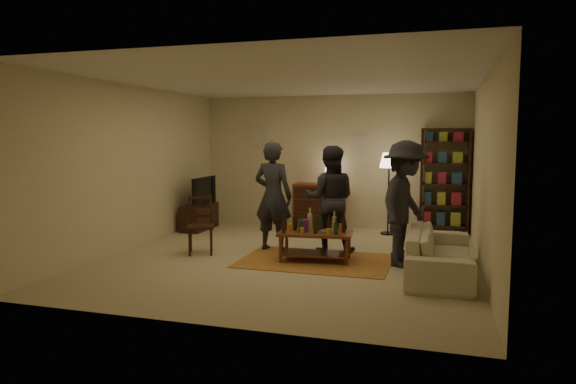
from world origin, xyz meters
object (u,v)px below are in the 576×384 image
at_px(person_right, 330,199).
at_px(person_by_sofa, 405,204).
at_px(person_left, 273,196).
at_px(dresser, 319,204).
at_px(floor_lamp, 389,166).
at_px(sofa, 440,253).
at_px(coffee_table, 315,235).
at_px(dining_chair, 201,222).
at_px(bookshelf, 444,180).
at_px(tv_stand, 199,210).

xyz_separation_m(person_right, person_by_sofa, (1.21, -0.59, 0.04)).
bearing_deg(person_right, person_left, 2.58).
bearing_deg(dresser, person_left, -95.52).
xyz_separation_m(dresser, floor_lamp, (1.43, -0.35, 0.83)).
bearing_deg(person_left, sofa, 171.26).
xyz_separation_m(sofa, person_by_sofa, (-0.50, 0.37, 0.60)).
height_order(coffee_table, dining_chair, dining_chair).
distance_m(bookshelf, person_right, 2.83).
distance_m(dresser, person_left, 2.37).
height_order(dining_chair, person_by_sofa, person_by_sofa).
bearing_deg(coffee_table, floor_lamp, 71.60).
bearing_deg(dining_chair, coffee_table, -24.64).
bearing_deg(tv_stand, bookshelf, 11.80).
distance_m(coffee_table, floor_lamp, 2.78).
relative_size(coffee_table, dining_chair, 1.21).
xyz_separation_m(dresser, person_left, (-0.22, -2.32, 0.42)).
distance_m(dining_chair, sofa, 3.69).
distance_m(dining_chair, floor_lamp, 3.76).
height_order(dresser, person_left, person_left).
relative_size(bookshelf, person_left, 1.13).
bearing_deg(person_by_sofa, dresser, 50.42).
relative_size(coffee_table, person_left, 0.64).
distance_m(coffee_table, tv_stand, 3.44).
distance_m(dresser, sofa, 3.93).
xyz_separation_m(coffee_table, person_right, (0.08, 0.69, 0.46)).
bearing_deg(coffee_table, sofa, -8.81).
relative_size(bookshelf, sofa, 0.97).
height_order(person_right, person_by_sofa, person_by_sofa).
height_order(dresser, sofa, dresser).
xyz_separation_m(coffee_table, person_by_sofa, (1.29, 0.10, 0.50)).
height_order(dresser, person_right, person_right).
bearing_deg(person_by_sofa, bookshelf, 4.78).
xyz_separation_m(tv_stand, floor_lamp, (3.68, 0.57, 0.92)).
bearing_deg(floor_lamp, coffee_table, -108.40).
distance_m(dining_chair, person_by_sofa, 3.20).
height_order(coffee_table, floor_lamp, floor_lamp).
bearing_deg(tv_stand, floor_lamp, 8.76).
bearing_deg(sofa, dresser, 37.54).
bearing_deg(bookshelf, dresser, -178.43).
height_order(tv_stand, dresser, dresser).
height_order(bookshelf, person_by_sofa, bookshelf).
bearing_deg(sofa, dining_chair, 85.50).
bearing_deg(bookshelf, person_left, -138.10).
height_order(dresser, person_by_sofa, person_by_sofa).
xyz_separation_m(coffee_table, dresser, (-0.60, 2.84, 0.08)).
distance_m(dining_chair, tv_stand, 2.15).
height_order(coffee_table, sofa, coffee_table).
relative_size(tv_stand, floor_lamp, 0.68).
distance_m(dresser, person_right, 2.28).
relative_size(dresser, sofa, 0.65).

